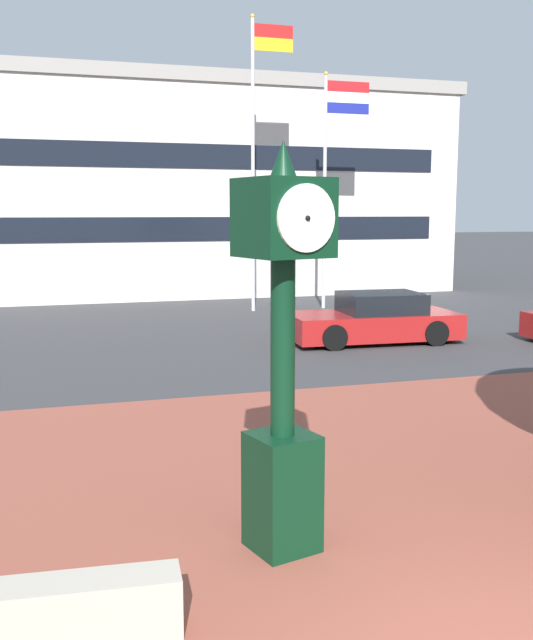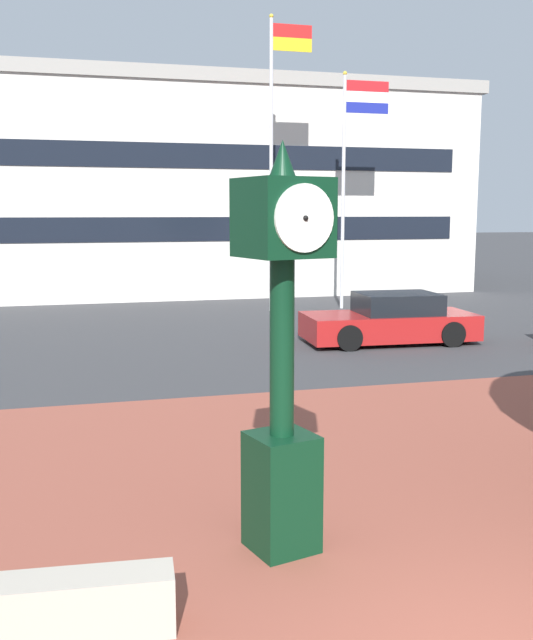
# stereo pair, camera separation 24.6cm
# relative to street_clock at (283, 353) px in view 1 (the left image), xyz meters

# --- Properties ---
(plaza_brick_paving) EXTENTS (44.00, 12.89, 0.01)m
(plaza_brick_paving) POSITION_rel_street_clock_xyz_m (1.01, -0.24, -2.00)
(plaza_brick_paving) COLOR brown
(plaza_brick_paving) RESTS_ON ground
(street_clock) EXTENTS (0.90, 0.93, 4.01)m
(street_clock) POSITION_rel_street_clock_xyz_m (0.00, 0.00, 0.00)
(street_clock) COLOR black
(street_clock) RESTS_ON ground
(car_street_far) EXTENTS (4.44, 2.13, 1.28)m
(car_street_far) POSITION_rel_street_clock_xyz_m (5.93, 10.46, -1.43)
(car_street_far) COLOR maroon
(car_street_far) RESTS_ON ground
(flagpole_primary) EXTENTS (1.44, 0.14, 9.62)m
(flagpole_primary) POSITION_rel_street_clock_xyz_m (4.67, 17.12, 3.49)
(flagpole_primary) COLOR silver
(flagpole_primary) RESTS_ON ground
(flagpole_secondary) EXTENTS (1.65, 0.14, 7.97)m
(flagpole_secondary) POSITION_rel_street_clock_xyz_m (7.31, 17.12, 2.81)
(flagpole_secondary) COLOR silver
(flagpole_secondary) RESTS_ON ground
(civic_building) EXTENTS (25.22, 11.18, 8.56)m
(civic_building) POSITION_rel_street_clock_xyz_m (1.99, 26.13, 2.29)
(civic_building) COLOR beige
(civic_building) RESTS_ON ground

